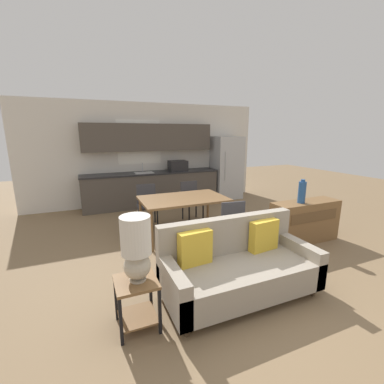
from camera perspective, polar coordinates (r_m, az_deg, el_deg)
The scene contains 13 objects.
ground_plane at distance 3.44m, azimuth 10.62°, elevation -21.05°, with size 20.00×20.00×0.00m, color #7F6647.
wall_back at distance 7.19m, azimuth -9.72°, elevation 8.35°, with size 6.40×0.07×2.70m.
kitchen_counter at distance 6.96m, azimuth -8.87°, elevation 3.98°, with size 3.60×0.65×2.15m.
refrigerator at distance 7.71m, azimuth 7.68°, elevation 5.38°, with size 0.81×0.71×1.82m.
dining_table at distance 4.76m, azimuth -1.92°, elevation -1.96°, with size 1.56×0.98×0.75m.
couch at distance 3.25m, azimuth 10.00°, elevation -15.98°, with size 1.83×0.80×0.90m.
side_table at distance 2.79m, azimuth -12.20°, elevation -21.69°, with size 0.40×0.40×0.51m.
table_lamp at distance 2.53m, azimuth -12.28°, elevation -11.84°, with size 0.29×0.29×0.65m.
credenza at distance 5.04m, azimuth 23.71°, elevation -5.99°, with size 1.28×0.40×0.74m.
vase at distance 4.76m, azimuth 23.25°, elevation -0.00°, with size 0.13×0.13×0.41m.
dining_chair_far_left at distance 5.47m, azimuth -9.93°, elevation -2.41°, with size 0.46×0.46×0.86m.
dining_chair_near_right at distance 4.30m, azimuth 8.36°, elevation -6.63°, with size 0.47×0.47×0.86m.
dining_chair_far_right at distance 5.71m, azimuth -0.14°, elevation -1.54°, with size 0.44×0.44×0.86m.
Camera 1 is at (-1.63, -2.35, 1.91)m, focal length 24.00 mm.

